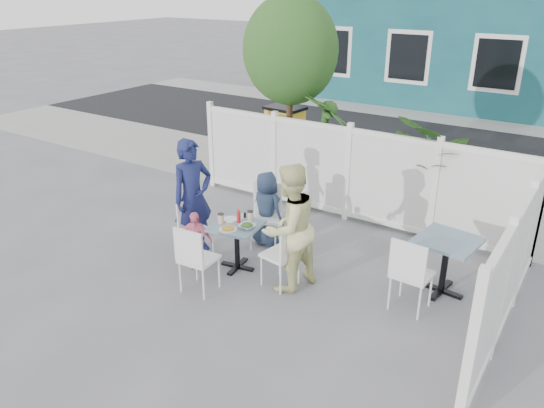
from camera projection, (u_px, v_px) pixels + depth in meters
The scene contains 30 objects.
ground at pixel (261, 278), 7.29m from camera, with size 80.00×80.00×0.00m, color slate.
near_sidewalk at pixel (373, 192), 10.21m from camera, with size 24.00×2.60×0.01m, color gray.
street at pixel (433, 146), 13.05m from camera, with size 24.00×5.00×0.01m, color black.
far_sidewalk at pixel (467, 120), 15.44m from camera, with size 24.00×1.60×0.01m, color gray.
building at pixel (492, 6), 17.13m from camera, with size 11.00×6.00×6.00m.
fence_back at pixel (348, 176), 8.78m from camera, with size 5.86×0.08×1.60m.
fence_right at pixel (512, 270), 5.92m from camera, with size 0.08×3.66×1.60m.
tree at pixel (290, 51), 9.63m from camera, with size 1.80×1.62×3.59m.
utility_cabinet at pixel (285, 140), 11.19m from camera, with size 0.71×0.50×1.31m, color gold.
potted_shrub_a at pixel (326, 148), 9.65m from camera, with size 1.08×1.08×1.93m, color #294D1A.
potted_shrub_b at pixel (436, 172), 8.54m from camera, with size 1.67×1.45×1.86m, color #294D1A.
main_table at pixel (237, 235), 7.34m from camera, with size 0.73×0.73×0.67m.
spare_table at pixel (446, 251), 6.73m from camera, with size 0.81×0.81×0.77m.
chair_left at pixel (193, 225), 7.70m from camera, with size 0.44×0.45×0.86m.
chair_right at pixel (285, 250), 6.87m from camera, with size 0.47×0.49×0.93m.
chair_back at pixel (266, 210), 8.02m from camera, with size 0.57×0.56×0.97m.
chair_near at pixel (195, 255), 6.73m from camera, with size 0.46×0.44×0.95m.
chair_spare at pixel (410, 270), 6.34m from camera, with size 0.47×0.45×0.99m.
man at pixel (193, 197), 7.69m from camera, with size 0.63×0.42×1.74m, color #181E4F.
woman at pixel (289, 228), 6.77m from camera, with size 0.83×0.65×1.71m, color #D1D450.
boy at pixel (267, 209), 8.02m from camera, with size 0.57×0.37×1.17m, color #212F47.
toddler at pixel (195, 240), 7.40m from camera, with size 0.50×0.21×0.85m, color pink.
plate_main at pixel (228, 229), 7.13m from camera, with size 0.24×0.24×0.02m, color white.
plate_side at pixel (230, 219), 7.43m from camera, with size 0.21×0.21×0.01m, color white.
salad_bowl at pixel (247, 226), 7.17m from camera, with size 0.22×0.22×0.05m, color white.
coffee_cup_a at pixel (221, 219), 7.32m from camera, with size 0.09×0.09×0.13m, color beige.
coffee_cup_b at pixel (250, 216), 7.40m from camera, with size 0.08×0.08×0.13m, color beige.
ketchup_bottle at pixel (239, 217), 7.31m from camera, with size 0.05×0.05×0.17m, color red.
salt_shaker at pixel (242, 216), 7.46m from camera, with size 0.03×0.03×0.08m, color white.
pepper_shaker at pixel (245, 215), 7.50m from camera, with size 0.03×0.03×0.07m, color black.
Camera 1 is at (3.60, -5.19, 3.78)m, focal length 35.00 mm.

